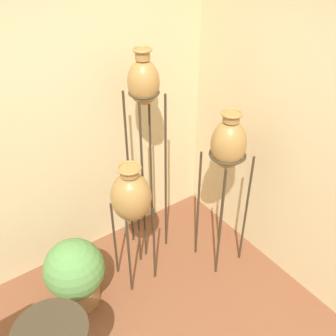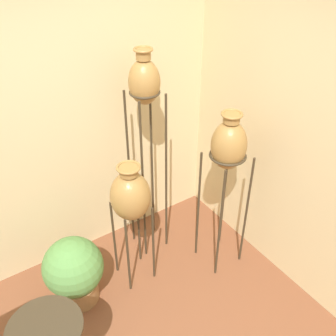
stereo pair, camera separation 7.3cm
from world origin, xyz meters
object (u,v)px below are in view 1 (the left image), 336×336
at_px(vase_stand_tall, 144,92).
at_px(potted_plant, 75,273).
at_px(vase_stand_medium, 228,147).
at_px(vase_stand_short, 131,197).

height_order(vase_stand_tall, potted_plant, vase_stand_tall).
xyz_separation_m(vase_stand_medium, vase_stand_short, (-0.75, 0.25, -0.31)).
bearing_deg(vase_stand_medium, potted_plant, 167.07).
relative_size(vase_stand_medium, potted_plant, 2.41).
xyz_separation_m(vase_stand_medium, potted_plant, (-1.28, 0.29, -0.87)).
relative_size(vase_stand_tall, vase_stand_short, 1.63).
bearing_deg(potted_plant, vase_stand_medium, -12.93).
bearing_deg(potted_plant, vase_stand_short, -4.65).
bearing_deg(vase_stand_tall, potted_plant, -165.24).
relative_size(vase_stand_tall, potted_plant, 3.08).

